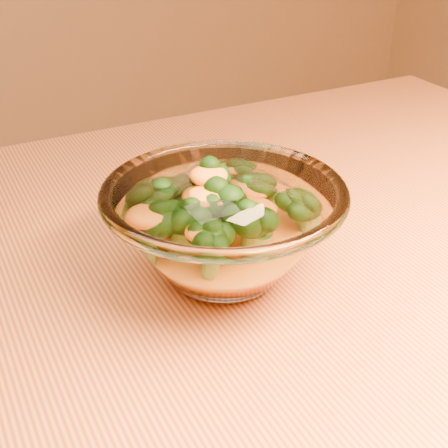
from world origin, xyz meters
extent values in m
cube|color=#B46836|center=(0.00, 0.00, 0.73)|extent=(1.20, 0.80, 0.04)
cylinder|color=brown|center=(0.54, 0.34, 0.35)|extent=(0.06, 0.06, 0.71)
ellipsoid|color=white|center=(0.03, 0.01, 0.76)|extent=(0.09, 0.09, 0.02)
torus|color=white|center=(0.03, 0.01, 0.83)|extent=(0.21, 0.21, 0.01)
ellipsoid|color=orange|center=(0.03, 0.01, 0.78)|extent=(0.12, 0.12, 0.03)
camera|label=1|loc=(-0.19, -0.41, 1.07)|focal=50.00mm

